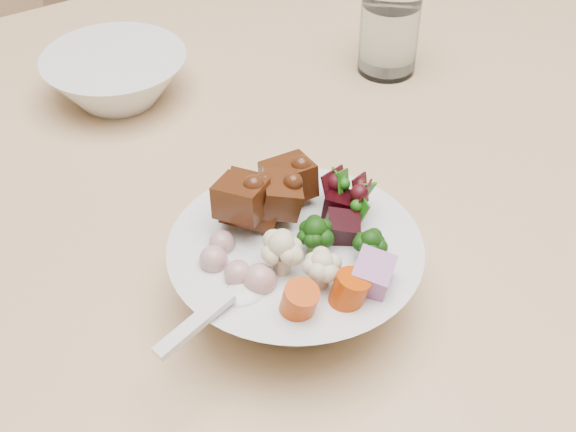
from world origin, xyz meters
The scene contains 6 objects.
dining_table centered at (0.07, 0.08, 0.75)m, with size 1.82×1.07×0.84m.
chair_far centered at (-0.29, 0.76, 0.50)m, with size 0.53×0.53×0.89m.
food_bowl centered at (-0.18, -0.05, 0.87)m, with size 0.21×0.21×0.11m.
soup_spoon centered at (-0.25, -0.08, 0.90)m, with size 0.10×0.04×0.02m.
water_glass centered at (0.11, 0.21, 0.89)m, with size 0.07×0.07×0.12m.
side_bowl centered at (-0.19, 0.31, 0.87)m, with size 0.16×0.16×0.05m, color silver, non-canonical shape.
Camera 1 is at (-0.41, -0.45, 1.34)m, focal length 50.00 mm.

